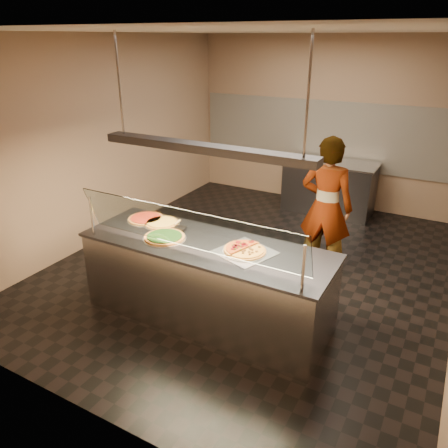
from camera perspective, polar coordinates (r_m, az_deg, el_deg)
The scene contains 20 objects.
ground at distance 6.12m, azimuth 3.93°, elevation -5.60°, with size 5.00×6.00×0.02m, color black.
ceiling at distance 5.36m, azimuth 4.89°, elevation 23.96°, with size 5.00×6.00×0.02m, color silver.
wall_back at distance 8.32m, azimuth 13.37°, elevation 12.71°, with size 5.00×0.02×3.00m, color #92785E.
wall_front at distance 3.24m, azimuth -18.80°, elevation -4.44°, with size 5.00×0.02×3.00m, color #92785E.
wall_left at distance 6.95m, azimuth -15.08°, elevation 10.54°, with size 0.02×6.00×3.00m, color #92785E.
tile_band at distance 8.33m, azimuth 13.18°, elevation 11.33°, with size 4.90×0.02×1.20m, color silver.
serving_counter at distance 4.83m, azimuth -2.28°, elevation -7.53°, with size 2.74×0.94×0.93m.
sneeze_guard at distance 4.23m, azimuth -4.85°, elevation -0.72°, with size 2.50×0.18×0.54m.
perforated_tray at distance 4.43m, azimuth 2.74°, elevation -3.62°, with size 0.65×0.65×0.01m.
half_pizza_pepperoni at distance 4.46m, azimuth 1.58°, elevation -3.01°, with size 0.34×0.47×0.05m.
half_pizza_sausage at distance 4.38m, azimuth 3.93°, elevation -3.68°, with size 0.34×0.47×0.04m.
pizza_spinach at distance 4.76m, azimuth -7.75°, elevation -1.68°, with size 0.47×0.47×0.03m.
pizza_cheese at distance 5.14m, azimuth -8.14°, elevation 0.19°, with size 0.42×0.42×0.03m.
pizza_tomato at distance 5.29m, azimuth -10.11°, elevation 0.74°, with size 0.45×0.45×0.03m.
pizza_spatula at distance 5.03m, azimuth -5.94°, elevation -0.03°, with size 0.20×0.23×0.02m.
prep_table at distance 8.07m, azimuth 13.54°, elevation 4.77°, with size 1.58×0.74×0.93m.
worker at distance 5.74m, azimuth 13.18°, elevation 2.12°, with size 0.68×0.44×1.85m, color #393241.
heat_lamp_housing at distance 4.27m, azimuth -2.60°, elevation 9.85°, with size 2.30×0.18×0.08m, color #3E3E43.
lamp_rod_left at distance 4.77m, azimuth -13.52°, elevation 17.34°, with size 0.02×0.02×1.01m, color #B7B7BC.
lamp_rod_right at distance 3.75m, azimuth 10.93°, elevation 16.08°, with size 0.02×0.02×1.01m, color #B7B7BC.
Camera 1 is at (2.23, -4.88, 2.94)m, focal length 35.00 mm.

